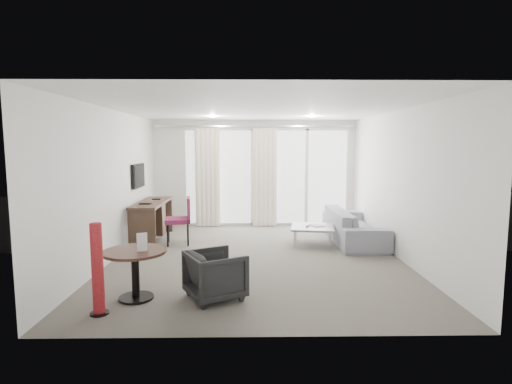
{
  "coord_description": "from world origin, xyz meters",
  "views": [
    {
      "loc": [
        -0.12,
        -6.93,
        1.96
      ],
      "look_at": [
        0.0,
        0.6,
        1.1
      ],
      "focal_mm": 28.0,
      "sensor_mm": 36.0,
      "label": 1
    }
  ],
  "objects_px": {
    "desk": "(152,221)",
    "sofa": "(353,225)",
    "rattan_chair_a": "(286,203)",
    "red_lamp": "(97,269)",
    "desk_chair": "(178,221)",
    "tub_armchair": "(215,275)",
    "coffee_table": "(312,235)",
    "rattan_chair_b": "(324,200)",
    "round_table": "(135,275)"
  },
  "relations": [
    {
      "from": "red_lamp",
      "to": "coffee_table",
      "type": "height_order",
      "value": "red_lamp"
    },
    {
      "from": "desk_chair",
      "to": "rattan_chair_b",
      "type": "xyz_separation_m",
      "value": [
        3.66,
        3.73,
        -0.1
      ]
    },
    {
      "from": "tub_armchair",
      "to": "coffee_table",
      "type": "height_order",
      "value": "tub_armchair"
    },
    {
      "from": "round_table",
      "to": "sofa",
      "type": "xyz_separation_m",
      "value": [
        3.63,
        3.11,
        0.01
      ]
    },
    {
      "from": "desk",
      "to": "coffee_table",
      "type": "distance_m",
      "value": 3.35
    },
    {
      "from": "tub_armchair",
      "to": "sofa",
      "type": "xyz_separation_m",
      "value": [
        2.6,
        3.11,
        0.02
      ]
    },
    {
      "from": "desk_chair",
      "to": "sofa",
      "type": "relative_size",
      "value": 0.42
    },
    {
      "from": "desk_chair",
      "to": "sofa",
      "type": "height_order",
      "value": "desk_chair"
    },
    {
      "from": "desk_chair",
      "to": "coffee_table",
      "type": "relative_size",
      "value": 1.15
    },
    {
      "from": "desk_chair",
      "to": "red_lamp",
      "type": "relative_size",
      "value": 0.88
    },
    {
      "from": "desk",
      "to": "round_table",
      "type": "bearing_deg",
      "value": -80.04
    },
    {
      "from": "coffee_table",
      "to": "sofa",
      "type": "height_order",
      "value": "sofa"
    },
    {
      "from": "round_table",
      "to": "rattan_chair_b",
      "type": "distance_m",
      "value": 7.6
    },
    {
      "from": "desk",
      "to": "red_lamp",
      "type": "distance_m",
      "value": 3.77
    },
    {
      "from": "desk",
      "to": "round_table",
      "type": "distance_m",
      "value": 3.34
    },
    {
      "from": "tub_armchair",
      "to": "coffee_table",
      "type": "relative_size",
      "value": 0.82
    },
    {
      "from": "round_table",
      "to": "red_lamp",
      "type": "distance_m",
      "value": 0.6
    },
    {
      "from": "red_lamp",
      "to": "rattan_chair_b",
      "type": "xyz_separation_m",
      "value": [
        3.99,
        7.11,
        -0.17
      ]
    },
    {
      "from": "red_lamp",
      "to": "rattan_chair_a",
      "type": "relative_size",
      "value": 1.26
    },
    {
      "from": "coffee_table",
      "to": "rattan_chair_b",
      "type": "height_order",
      "value": "rattan_chair_b"
    },
    {
      "from": "tub_armchair",
      "to": "rattan_chair_a",
      "type": "relative_size",
      "value": 0.8
    },
    {
      "from": "red_lamp",
      "to": "rattan_chair_b",
      "type": "height_order",
      "value": "red_lamp"
    },
    {
      "from": "tub_armchair",
      "to": "desk_chair",
      "type": "bearing_deg",
      "value": -8.75
    },
    {
      "from": "desk_chair",
      "to": "red_lamp",
      "type": "distance_m",
      "value": 3.39
    },
    {
      "from": "tub_armchair",
      "to": "rattan_chair_a",
      "type": "distance_m",
      "value": 5.88
    },
    {
      "from": "rattan_chair_b",
      "to": "desk",
      "type": "bearing_deg",
      "value": -117.4
    },
    {
      "from": "desk_chair",
      "to": "rattan_chair_a",
      "type": "height_order",
      "value": "desk_chair"
    },
    {
      "from": "red_lamp",
      "to": "sofa",
      "type": "distance_m",
      "value": 5.32
    },
    {
      "from": "round_table",
      "to": "coffee_table",
      "type": "xyz_separation_m",
      "value": [
        2.73,
        2.83,
        -0.13
      ]
    },
    {
      "from": "coffee_table",
      "to": "rattan_chair_a",
      "type": "xyz_separation_m",
      "value": [
        -0.26,
        2.87,
        0.24
      ]
    },
    {
      "from": "desk",
      "to": "desk_chair",
      "type": "relative_size",
      "value": 1.82
    },
    {
      "from": "desk",
      "to": "rattan_chair_a",
      "type": "height_order",
      "value": "rattan_chair_a"
    },
    {
      "from": "desk_chair",
      "to": "tub_armchair",
      "type": "bearing_deg",
      "value": -79.97
    },
    {
      "from": "coffee_table",
      "to": "sofa",
      "type": "distance_m",
      "value": 0.95
    },
    {
      "from": "sofa",
      "to": "desk",
      "type": "bearing_deg",
      "value": 87.54
    },
    {
      "from": "rattan_chair_b",
      "to": "rattan_chair_a",
      "type": "bearing_deg",
      "value": -117.87
    },
    {
      "from": "desk",
      "to": "rattan_chair_a",
      "type": "xyz_separation_m",
      "value": [
        3.05,
        2.41,
        0.02
      ]
    },
    {
      "from": "red_lamp",
      "to": "coffee_table",
      "type": "relative_size",
      "value": 1.31
    },
    {
      "from": "red_lamp",
      "to": "desk_chair",
      "type": "bearing_deg",
      "value": 84.46
    },
    {
      "from": "coffee_table",
      "to": "desk",
      "type": "bearing_deg",
      "value": 172.05
    },
    {
      "from": "tub_armchair",
      "to": "sofa",
      "type": "bearing_deg",
      "value": -67.69
    },
    {
      "from": "rattan_chair_a",
      "to": "rattan_chair_b",
      "type": "height_order",
      "value": "rattan_chair_a"
    },
    {
      "from": "desk_chair",
      "to": "rattan_chair_b",
      "type": "distance_m",
      "value": 5.23
    },
    {
      "from": "desk",
      "to": "desk_chair",
      "type": "height_order",
      "value": "desk_chair"
    },
    {
      "from": "desk",
      "to": "rattan_chair_b",
      "type": "relative_size",
      "value": 2.31
    },
    {
      "from": "tub_armchair",
      "to": "sofa",
      "type": "distance_m",
      "value": 4.05
    },
    {
      "from": "round_table",
      "to": "sofa",
      "type": "relative_size",
      "value": 0.35
    },
    {
      "from": "desk",
      "to": "sofa",
      "type": "distance_m",
      "value": 4.21
    },
    {
      "from": "red_lamp",
      "to": "rattan_chair_b",
      "type": "relative_size",
      "value": 1.45
    },
    {
      "from": "coffee_table",
      "to": "rattan_chair_b",
      "type": "bearing_deg",
      "value": 75.95
    }
  ]
}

